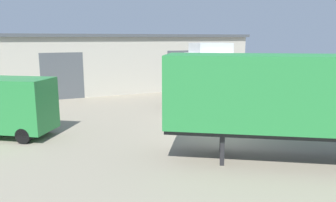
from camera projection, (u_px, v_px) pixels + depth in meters
ground_plane at (219, 142)px, 15.00m from camera, size 60.00×60.00×0.00m
warehouse_building at (117, 62)px, 30.00m from camera, size 24.20×7.02×5.01m
tractor_unit_white at (208, 82)px, 19.75m from camera, size 2.99×6.24×4.41m
container_trailer_green at (335, 96)px, 12.00m from camera, size 11.75×8.72×4.09m
gravel_pile at (323, 98)px, 21.40m from camera, size 4.64×4.64×1.62m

